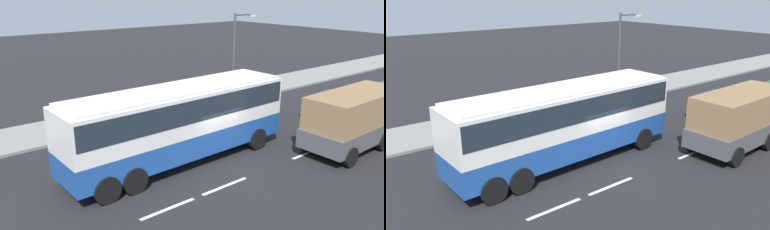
% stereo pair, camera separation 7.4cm
% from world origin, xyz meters
% --- Properties ---
extents(ground_plane, '(120.00, 120.00, 0.00)m').
position_xyz_m(ground_plane, '(0.00, 0.00, 0.00)').
color(ground_plane, black).
extents(sidewalk_curb, '(80.00, 4.00, 0.15)m').
position_xyz_m(sidewalk_curb, '(0.00, 8.42, 0.07)').
color(sidewalk_curb, gray).
rests_on(sidewalk_curb, ground_plane).
extents(lane_centreline, '(34.16, 0.16, 0.01)m').
position_xyz_m(lane_centreline, '(-2.45, -2.26, 0.00)').
color(lane_centreline, white).
rests_on(lane_centreline, ground_plane).
extents(coach_bus, '(11.23, 2.95, 3.59)m').
position_xyz_m(coach_bus, '(-1.46, 0.82, 2.22)').
color(coach_bus, '#1E4C9E').
rests_on(coach_bus, ground_plane).
extents(cargo_truck, '(8.37, 2.72, 2.93)m').
position_xyz_m(cargo_truck, '(7.45, -3.18, 1.60)').
color(cargo_truck, '#19592D').
rests_on(cargo_truck, ground_plane).
extents(car_yellow_taxi, '(4.59, 2.15, 1.39)m').
position_xyz_m(car_yellow_taxi, '(10.60, 0.74, 0.75)').
color(car_yellow_taxi, gold).
rests_on(car_yellow_taxi, ground_plane).
extents(pedestrian_near_curb, '(0.32, 0.32, 1.61)m').
position_xyz_m(pedestrian_near_curb, '(6.04, 8.60, 1.07)').
color(pedestrian_near_curb, black).
rests_on(pedestrian_near_curb, sidewalk_curb).
extents(pedestrian_at_crossing, '(0.32, 0.32, 1.65)m').
position_xyz_m(pedestrian_at_crossing, '(-0.50, 7.57, 1.10)').
color(pedestrian_at_crossing, '#38334C').
rests_on(pedestrian_at_crossing, sidewalk_curb).
extents(street_lamp, '(1.96, 0.24, 6.07)m').
position_xyz_m(street_lamp, '(7.73, 6.63, 3.71)').
color(street_lamp, '#47474C').
rests_on(street_lamp, sidewalk_curb).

